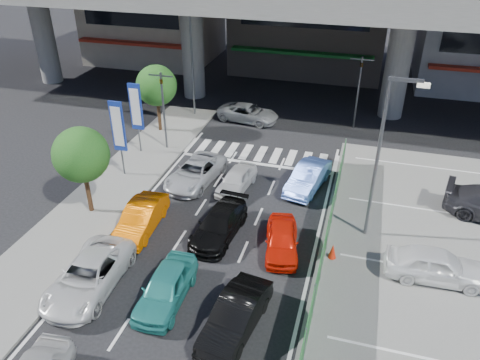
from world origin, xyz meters
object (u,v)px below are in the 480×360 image
(taxi_orange_left, at_px, (141,218))
(sedan_white_front_mid, at_px, (237,180))
(sedan_white_mid_left, at_px, (89,275))
(wagon_silver_front_left, at_px, (195,172))
(street_lamp_left, at_px, (194,54))
(sedan_black_mid, at_px, (219,225))
(signboard_near, at_px, (118,129))
(signboard_far, at_px, (136,109))
(hatch_black_mid_right, at_px, (236,316))
(taxi_orange_right, at_px, (282,239))
(tree_near, at_px, (81,155))
(crossing_wagon_silver, at_px, (248,113))
(traffic_light_left, at_px, (162,92))
(tree_far, at_px, (156,86))
(traffic_cone, at_px, (333,251))
(parked_sedan_white, at_px, (436,265))
(kei_truck_front_right, at_px, (308,177))
(street_lamp_right, at_px, (383,148))
(traffic_light_right, at_px, (360,75))
(taxi_teal_mid, at_px, (166,287))

(taxi_orange_left, relative_size, sedan_white_front_mid, 1.17)
(sedan_white_mid_left, height_order, wagon_silver_front_left, sedan_white_mid_left)
(street_lamp_left, bearing_deg, sedan_black_mid, -65.36)
(signboard_near, bearing_deg, signboard_far, 97.59)
(street_lamp_left, xyz_separation_m, sedan_white_front_mid, (6.03, -9.64, -4.16))
(hatch_black_mid_right, bearing_deg, taxi_orange_right, 90.52)
(tree_near, relative_size, taxi_orange_left, 1.15)
(sedan_black_mid, height_order, crossing_wagon_silver, sedan_black_mid)
(sedan_white_mid_left, bearing_deg, signboard_far, 104.74)
(wagon_silver_front_left, bearing_deg, traffic_light_left, 141.47)
(traffic_light_left, height_order, sedan_black_mid, traffic_light_left)
(sedan_black_mid, xyz_separation_m, taxi_orange_right, (3.16, -0.31, -0.01))
(tree_far, xyz_separation_m, hatch_black_mid_right, (10.37, -16.02, -2.70))
(sedan_white_front_mid, bearing_deg, traffic_cone, -30.98)
(hatch_black_mid_right, xyz_separation_m, parked_sedan_white, (7.43, 5.02, 0.10))
(signboard_near, relative_size, traffic_cone, 6.54)
(hatch_black_mid_right, distance_m, taxi_orange_left, 7.94)
(street_lamp_left, height_order, kei_truck_front_right, street_lamp_left)
(kei_truck_front_right, bearing_deg, signboard_far, -175.31)
(signboard_far, xyz_separation_m, wagon_silver_front_left, (4.80, -2.58, -2.41))
(signboard_far, relative_size, taxi_orange_right, 1.27)
(wagon_silver_front_left, xyz_separation_m, crossing_wagon_silver, (0.57, 9.60, -0.02))
(tree_near, relative_size, crossing_wagon_silver, 1.06)
(signboard_near, relative_size, tree_far, 0.98)
(tree_near, height_order, sedan_black_mid, tree_near)
(traffic_light_left, bearing_deg, crossing_wagon_silver, 56.55)
(tree_far, relative_size, taxi_orange_right, 1.30)
(street_lamp_right, xyz_separation_m, sedan_white_front_mid, (-7.47, 2.36, -4.16))
(signboard_near, bearing_deg, tree_far, 95.27)
(traffic_light_right, bearing_deg, street_lamp_right, -82.66)
(crossing_wagon_silver, bearing_deg, kei_truck_front_right, -137.52)
(kei_truck_front_right, bearing_deg, sedan_black_mid, -109.55)
(traffic_light_left, relative_size, taxi_orange_left, 1.24)
(traffic_light_left, relative_size, traffic_cone, 7.23)
(street_lamp_left, xyz_separation_m, kei_truck_front_right, (9.91, -8.42, -4.08))
(wagon_silver_front_left, distance_m, sedan_white_front_mid, 2.50)
(tree_near, height_order, kei_truck_front_right, tree_near)
(taxi_orange_right, distance_m, parked_sedan_white, 6.72)
(sedan_white_mid_left, bearing_deg, crossing_wagon_silver, 82.74)
(sedan_white_mid_left, xyz_separation_m, sedan_white_front_mid, (3.65, 9.43, -0.08))
(tree_near, distance_m, taxi_orange_left, 4.30)
(street_lamp_right, bearing_deg, traffic_light_left, 155.84)
(signboard_far, bearing_deg, taxi_teal_mid, -59.29)
(sedan_black_mid, bearing_deg, street_lamp_right, 21.02)
(traffic_light_right, distance_m, sedan_white_front_mid, 12.56)
(traffic_light_left, relative_size, tree_far, 1.08)
(traffic_light_left, height_order, taxi_orange_left, traffic_light_left)
(traffic_light_left, bearing_deg, sedan_white_mid_left, -80.22)
(taxi_orange_right, bearing_deg, traffic_light_right, 70.54)
(street_lamp_right, height_order, tree_near, street_lamp_right)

